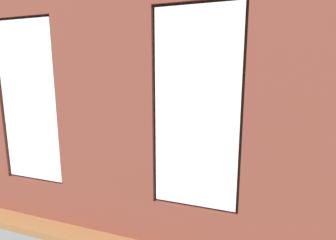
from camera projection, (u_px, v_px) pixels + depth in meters
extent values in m
cube|color=brown|center=(171.00, 168.00, 6.08)|extent=(6.62, 6.02, 0.10)
cube|color=brown|center=(313.00, 126.00, 2.56)|extent=(1.31, 0.16, 3.26)
cube|color=brown|center=(105.00, 113.00, 3.33)|extent=(1.38, 0.16, 3.26)
cube|color=brown|center=(194.00, 227.00, 3.18)|extent=(1.01, 0.16, 0.58)
cube|color=white|center=(196.00, 111.00, 2.89)|extent=(0.95, 0.03, 2.23)
cube|color=#38281E|center=(197.00, 111.00, 2.94)|extent=(1.01, 0.04, 2.29)
cube|color=brown|center=(41.00, 197.00, 3.96)|extent=(1.01, 0.16, 0.58)
cube|color=brown|center=(22.00, 2.00, 3.45)|extent=(1.01, 0.16, 0.40)
cube|color=white|center=(29.00, 103.00, 3.66)|extent=(0.95, 0.03, 2.23)
cube|color=#38281E|center=(33.00, 102.00, 3.72)|extent=(1.01, 0.04, 2.29)
cube|color=olive|center=(112.00, 190.00, 3.62)|extent=(3.60, 0.24, 0.06)
cube|color=black|center=(107.00, 82.00, 3.34)|extent=(0.49, 0.03, 0.61)
cube|color=teal|center=(108.00, 82.00, 3.35)|extent=(0.43, 0.01, 0.55)
cube|color=silver|center=(56.00, 93.00, 6.55)|extent=(0.10, 5.02, 3.26)
cube|color=black|center=(128.00, 193.00, 4.27)|extent=(2.03, 0.85, 0.42)
cube|color=black|center=(117.00, 177.00, 3.89)|extent=(2.03, 0.24, 0.38)
cube|color=black|center=(181.00, 182.00, 3.91)|extent=(0.22, 0.85, 0.24)
cube|color=black|center=(80.00, 168.00, 4.50)|extent=(0.22, 0.85, 0.24)
cube|color=black|center=(151.00, 179.00, 4.12)|extent=(0.73, 0.65, 0.12)
cube|color=black|center=(107.00, 173.00, 4.38)|extent=(0.73, 0.65, 0.12)
cube|color=black|center=(278.00, 178.00, 4.87)|extent=(0.91, 1.81, 0.42)
cube|color=black|center=(299.00, 159.00, 4.68)|extent=(0.30, 1.78, 0.38)
cube|color=black|center=(278.00, 150.00, 5.52)|extent=(0.86, 0.25, 0.24)
cube|color=black|center=(281.00, 177.00, 4.10)|extent=(0.86, 0.25, 0.24)
cube|color=black|center=(276.00, 158.00, 5.14)|extent=(0.67, 0.64, 0.12)
cube|color=black|center=(277.00, 170.00, 4.53)|extent=(0.67, 0.64, 0.12)
cube|color=olive|center=(184.00, 148.00, 6.12)|extent=(1.34, 0.71, 0.04)
cube|color=olive|center=(211.00, 155.00, 6.24)|extent=(0.07, 0.07, 0.38)
cube|color=olive|center=(164.00, 150.00, 6.64)|extent=(0.07, 0.07, 0.38)
cube|color=olive|center=(207.00, 163.00, 5.69)|extent=(0.07, 0.07, 0.38)
cube|color=olive|center=(155.00, 157.00, 6.09)|extent=(0.07, 0.07, 0.38)
cylinder|color=#33567F|center=(178.00, 143.00, 6.25)|extent=(0.08, 0.08, 0.09)
cylinder|color=#B7333D|center=(184.00, 145.00, 6.11)|extent=(0.08, 0.08, 0.10)
cylinder|color=#47423D|center=(187.00, 146.00, 5.98)|extent=(0.11, 0.11, 0.10)
sphere|color=#1E5B28|center=(187.00, 142.00, 5.96)|extent=(0.13, 0.13, 0.13)
cube|color=black|center=(200.00, 146.00, 6.12)|extent=(0.11, 0.18, 0.02)
cube|color=#B2B2B7|center=(166.00, 146.00, 6.15)|extent=(0.17, 0.12, 0.02)
cube|color=black|center=(83.00, 142.00, 7.18)|extent=(1.17, 0.42, 0.50)
cube|color=black|center=(82.00, 132.00, 7.13)|extent=(0.40, 0.20, 0.05)
cube|color=black|center=(82.00, 130.00, 7.12)|extent=(0.06, 0.04, 0.06)
cube|color=black|center=(81.00, 120.00, 7.07)|extent=(0.91, 0.04, 0.53)
cube|color=black|center=(82.00, 119.00, 7.09)|extent=(0.86, 0.01, 0.48)
cylinder|color=olive|center=(167.00, 141.00, 7.73)|extent=(0.49, 0.49, 0.28)
ellipsoid|color=silver|center=(167.00, 130.00, 7.67)|extent=(1.10, 1.10, 0.44)
ellipsoid|color=navy|center=(164.00, 126.00, 7.68)|extent=(0.44, 0.44, 0.18)
cylinder|color=brown|center=(122.00, 132.00, 8.62)|extent=(0.36, 0.36, 0.40)
cylinder|color=brown|center=(122.00, 120.00, 8.55)|extent=(0.07, 0.07, 0.37)
cone|color=#337F38|center=(114.00, 107.00, 8.56)|extent=(0.63, 0.11, 0.57)
cone|color=#337F38|center=(117.00, 106.00, 8.27)|extent=(0.17, 0.51, 0.67)
cone|color=#337F38|center=(129.00, 108.00, 8.36)|extent=(0.66, 0.14, 0.53)
cone|color=#337F38|center=(126.00, 107.00, 8.75)|extent=(0.12, 0.67, 0.52)
cylinder|color=gray|center=(218.00, 211.00, 3.80)|extent=(0.33, 0.33, 0.32)
cylinder|color=brown|center=(219.00, 193.00, 3.75)|extent=(0.06, 0.06, 0.26)
cone|color=#286B2D|center=(202.00, 167.00, 3.72)|extent=(0.59, 0.23, 0.58)
cone|color=#286B2D|center=(219.00, 171.00, 3.48)|extent=(0.19, 0.53, 0.63)
cone|color=#286B2D|center=(236.00, 170.00, 3.59)|extent=(0.57, 0.17, 0.60)
cone|color=#286B2D|center=(223.00, 162.00, 3.89)|extent=(0.16, 0.57, 0.59)
cylinder|color=brown|center=(303.00, 230.00, 3.30)|extent=(0.36, 0.36, 0.36)
cylinder|color=brown|center=(305.00, 212.00, 3.26)|extent=(0.05, 0.05, 0.14)
ellipsoid|color=#3D8E42|center=(307.00, 190.00, 3.20)|extent=(0.71, 0.71, 0.43)
cylinder|color=brown|center=(280.00, 145.00, 7.10)|extent=(0.38, 0.38, 0.36)
cylinder|color=brown|center=(282.00, 129.00, 7.02)|extent=(0.07, 0.07, 0.54)
cone|color=#286B2D|center=(275.00, 110.00, 7.02)|extent=(0.54, 0.21, 0.58)
cone|color=#286B2D|center=(283.00, 113.00, 6.71)|extent=(0.19, 0.59, 0.53)
cone|color=#286B2D|center=(291.00, 110.00, 6.85)|extent=(0.47, 0.16, 0.62)
cone|color=#286B2D|center=(283.00, 109.00, 7.09)|extent=(0.14, 0.48, 0.61)
cylinder|color=gray|center=(258.00, 159.00, 6.24)|extent=(0.22, 0.22, 0.21)
cylinder|color=brown|center=(259.00, 153.00, 6.22)|extent=(0.03, 0.03, 0.07)
ellipsoid|color=#3D8E42|center=(259.00, 146.00, 6.19)|extent=(0.34, 0.34, 0.30)
cylinder|color=#9E5638|center=(24.00, 183.00, 4.81)|extent=(0.25, 0.25, 0.27)
cylinder|color=brown|center=(22.00, 168.00, 4.76)|extent=(0.05, 0.05, 0.33)
cone|color=#337F38|center=(11.00, 148.00, 4.80)|extent=(0.58, 0.21, 0.48)
cone|color=#337F38|center=(6.00, 152.00, 4.53)|extent=(0.38, 0.57, 0.50)
cone|color=#337F38|center=(20.00, 152.00, 4.51)|extent=(0.52, 0.47, 0.51)
cone|color=#337F38|center=(32.00, 146.00, 4.76)|extent=(0.50, 0.45, 0.55)
cone|color=#337F38|center=(26.00, 145.00, 4.89)|extent=(0.30, 0.54, 0.54)
cylinder|color=brown|center=(75.00, 159.00, 6.06)|extent=(0.25, 0.25, 0.31)
cylinder|color=brown|center=(74.00, 151.00, 6.03)|extent=(0.04, 0.04, 0.08)
ellipsoid|color=#286B2D|center=(74.00, 142.00, 5.99)|extent=(0.46, 0.46, 0.35)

